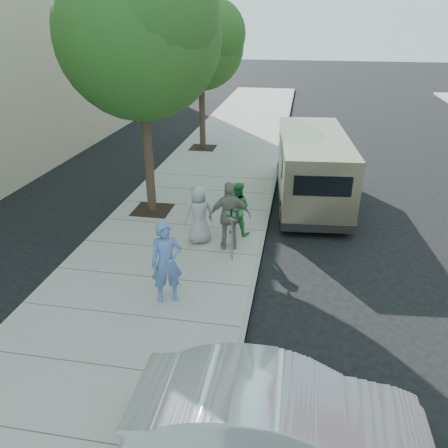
# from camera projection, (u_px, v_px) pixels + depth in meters

# --- Properties ---
(ground) EXTENTS (120.00, 120.00, 0.00)m
(ground) POSITION_uv_depth(u_px,v_px,m) (206.00, 256.00, 11.82)
(ground) COLOR black
(ground) RESTS_ON ground
(sidewalk) EXTENTS (5.00, 60.00, 0.15)m
(sidewalk) POSITION_uv_depth(u_px,v_px,m) (170.00, 250.00, 11.94)
(sidewalk) COLOR gray
(sidewalk) RESTS_ON ground
(curb_face) EXTENTS (0.12, 60.00, 0.16)m
(curb_face) POSITION_uv_depth(u_px,v_px,m) (259.00, 258.00, 11.56)
(curb_face) COLOR gray
(curb_face) RESTS_ON ground
(tree_near) EXTENTS (4.62, 4.60, 7.53)m
(tree_near) POSITION_uv_depth(u_px,v_px,m) (140.00, 29.00, 11.92)
(tree_near) COLOR black
(tree_near) RESTS_ON sidewalk
(tree_far) EXTENTS (3.92, 3.80, 6.49)m
(tree_far) POSITION_uv_depth(u_px,v_px,m) (202.00, 41.00, 18.97)
(tree_far) COLOR black
(tree_far) RESTS_ON sidewalk
(parking_meter) EXTENTS (0.31, 0.21, 1.44)m
(parking_meter) POSITION_uv_depth(u_px,v_px,m) (232.00, 223.00, 10.89)
(parking_meter) COLOR gray
(parking_meter) RESTS_ON sidewalk
(van) EXTENTS (2.60, 6.45, 2.34)m
(van) POSITION_uv_depth(u_px,v_px,m) (312.00, 167.00, 14.84)
(van) COLOR #C6BA8E
(van) RESTS_ON ground
(sedan) EXTENTS (4.28, 1.54, 1.40)m
(sedan) POSITION_uv_depth(u_px,v_px,m) (279.00, 421.00, 6.14)
(sedan) COLOR silver
(sedan) RESTS_ON ground
(person_officer) EXTENTS (0.81, 0.69, 1.88)m
(person_officer) POSITION_uv_depth(u_px,v_px,m) (166.00, 263.00, 9.36)
(person_officer) COLOR #5675B7
(person_officer) RESTS_ON sidewalk
(person_green_shirt) EXTENTS (0.88, 0.74, 1.59)m
(person_green_shirt) POSITION_uv_depth(u_px,v_px,m) (237.00, 208.00, 12.38)
(person_green_shirt) COLOR #2D8B41
(person_green_shirt) RESTS_ON sidewalk
(person_gray_shirt) EXTENTS (0.96, 0.84, 1.66)m
(person_gray_shirt) POSITION_uv_depth(u_px,v_px,m) (199.00, 214.00, 11.90)
(person_gray_shirt) COLOR #9A9A9C
(person_gray_shirt) RESTS_ON sidewalk
(person_striped_polo) EXTENTS (1.19, 0.71, 1.90)m
(person_striped_polo) POSITION_uv_depth(u_px,v_px,m) (230.00, 216.00, 11.49)
(person_striped_polo) COLOR gray
(person_striped_polo) RESTS_ON sidewalk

